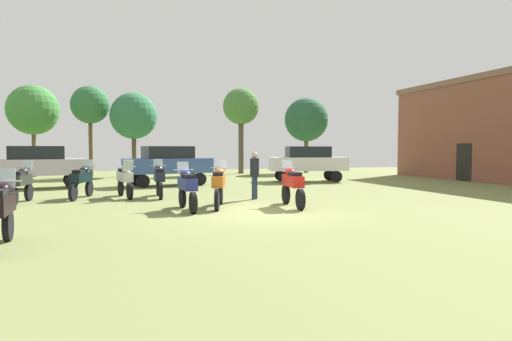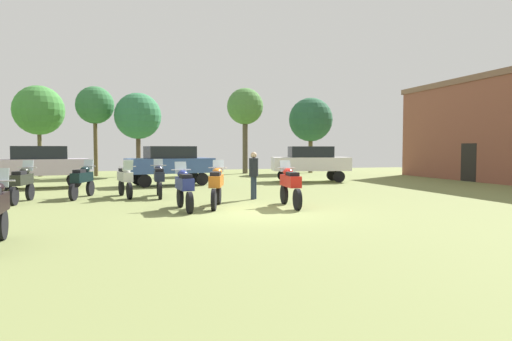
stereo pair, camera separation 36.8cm
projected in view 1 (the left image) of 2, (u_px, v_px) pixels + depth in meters
name	position (u px, v px, depth m)	size (l,w,h in m)	color
ground_plane	(258.00, 212.00, 13.04)	(44.00, 52.00, 0.02)	olive
motorcycle_1	(187.00, 187.00, 13.41)	(0.62, 2.12, 1.47)	black
motorcycle_3	(125.00, 179.00, 16.82)	(0.74, 2.14, 1.47)	black
motorcycle_7	(0.00, 210.00, 8.28)	(0.62, 2.13, 1.49)	black
motorcycle_8	(219.00, 184.00, 14.06)	(0.81, 2.14, 1.51)	black
motorcycle_9	(82.00, 180.00, 16.56)	(0.81, 2.18, 1.45)	black
motorcycle_10	(21.00, 182.00, 15.10)	(0.63, 2.12, 1.47)	black
motorcycle_11	(159.00, 179.00, 16.95)	(0.62, 2.12, 1.47)	black
motorcycle_12	(293.00, 184.00, 14.22)	(0.62, 2.24, 1.50)	black
car_1	(308.00, 161.00, 24.97)	(4.56, 2.56, 2.00)	black
car_2	(168.00, 163.00, 22.37)	(4.57, 2.63, 2.00)	black
car_3	(37.00, 164.00, 20.64)	(4.54, 2.48, 2.00)	black
person_1	(255.00, 172.00, 16.28)	(0.48, 0.48, 1.76)	#222F3D
tree_1	(33.00, 110.00, 29.04)	(3.29, 3.29, 6.09)	brown
tree_3	(241.00, 108.00, 32.79)	(2.71, 2.71, 6.39)	#4E4534
tree_5	(306.00, 120.00, 34.01)	(3.37, 3.37, 5.80)	brown
tree_6	(90.00, 105.00, 29.50)	(2.53, 2.53, 6.09)	brown
tree_7	(134.00, 116.00, 29.63)	(3.13, 3.13, 5.65)	#4F3D2E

